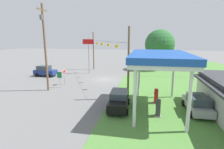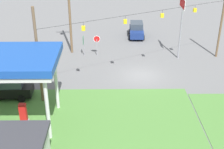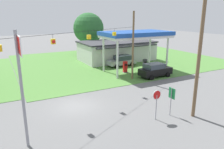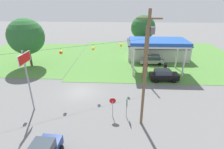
{
  "view_description": "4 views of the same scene",
  "coord_description": "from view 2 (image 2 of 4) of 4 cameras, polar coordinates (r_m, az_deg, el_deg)",
  "views": [
    {
      "loc": [
        29.79,
        6.95,
        7.35
      ],
      "look_at": [
        3.29,
        1.84,
        1.64
      ],
      "focal_mm": 28.0,
      "sensor_mm": 36.0,
      "label": 1
    },
    {
      "loc": [
        3.44,
        29.36,
        14.75
      ],
      "look_at": [
        3.16,
        3.22,
        1.73
      ],
      "focal_mm": 50.0,
      "sensor_mm": 36.0,
      "label": 2
    },
    {
      "loc": [
        -5.77,
        -18.1,
        8.19
      ],
      "look_at": [
        4.93,
        2.14,
        1.9
      ],
      "focal_mm": 35.0,
      "sensor_mm": 36.0,
      "label": 3
    },
    {
      "loc": [
        5.65,
        -21.94,
        12.48
      ],
      "look_at": [
        4.49,
        0.52,
        2.61
      ],
      "focal_mm": 28.0,
      "sensor_mm": 36.0,
      "label": 4
    }
  ],
  "objects": [
    {
      "name": "ground_plane",
      "position": [
        33.04,
        5.42,
        -0.18
      ],
      "size": [
        160.0,
        160.0,
        0.0
      ],
      "primitive_type": "plane",
      "color": "slate"
    },
    {
      "name": "stop_sign_roadside",
      "position": [
        37.23,
        -2.8,
        6.1
      ],
      "size": [
        0.8,
        0.08,
        2.5
      ],
      "rotation": [
        0.0,
        0.0,
        3.14
      ],
      "color": "#99999E",
      "rests_on": "ground"
    },
    {
      "name": "utility_pole_main",
      "position": [
        37.1,
        -7.96,
        13.37
      ],
      "size": [
        2.2,
        0.44,
        11.72
      ],
      "color": "brown",
      "rests_on": "ground"
    },
    {
      "name": "route_sign",
      "position": [
        37.33,
        -5.24,
        5.91
      ],
      "size": [
        0.1,
        0.7,
        2.4
      ],
      "color": "gray",
      "rests_on": "ground"
    },
    {
      "name": "stop_sign_overhead",
      "position": [
        36.18,
        12.66,
        10.76
      ],
      "size": [
        0.22,
        2.49,
        7.39
      ],
      "color": "gray",
      "rests_on": "ground"
    },
    {
      "name": "car_on_crossroad",
      "position": [
        43.88,
        4.49,
        8.16
      ],
      "size": [
        2.24,
        4.25,
        2.04
      ],
      "rotation": [
        0.0,
        0.0,
        1.53
      ],
      "color": "navy",
      "rests_on": "ground"
    },
    {
      "name": "car_at_pumps_front",
      "position": [
        29.98,
        -18.54,
        -2.38
      ],
      "size": [
        4.66,
        2.27,
        1.9
      ],
      "rotation": [
        0.0,
        0.0,
        0.05
      ],
      "color": "black",
      "rests_on": "ground"
    },
    {
      "name": "fuel_pump_near",
      "position": [
        26.19,
        -15.93,
        -6.87
      ],
      "size": [
        0.71,
        0.56,
        1.68
      ],
      "color": "gray",
      "rests_on": "ground"
    },
    {
      "name": "signal_span_gantry",
      "position": [
        31.23,
        5.79,
        7.59
      ],
      "size": [
        19.13,
        10.24,
        8.64
      ],
      "color": "brown",
      "rests_on": "ground"
    }
  ]
}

